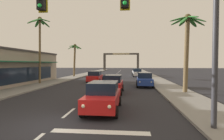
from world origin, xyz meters
TOP-DOWN VIEW (x-y plane):
  - ground_plane at (0.00, 0.00)m, footprint 220.00×220.00m
  - sidewalk_right at (7.80, 20.00)m, footprint 3.20×110.00m
  - sidewalk_left at (-7.80, 20.00)m, footprint 3.20×110.00m
  - lane_markings at (0.44, 19.21)m, footprint 4.28×86.32m
  - traffic_signal_mast at (3.21, -0.08)m, footprint 10.98×0.41m
  - sedan_lead_at_stop_bar at (1.85, 2.76)m, footprint 1.97×4.46m
  - sedan_third_in_queue at (1.80, 9.31)m, footprint 1.99×4.47m
  - sedan_oncoming_far at (-1.60, 18.37)m, footprint 1.96×4.46m
  - sedan_parked_nearest_kerb at (5.10, 31.11)m, footprint 1.97×4.46m
  - sedan_parked_mid_kerb at (5.20, 14.31)m, footprint 2.05×4.49m
  - sedan_parked_far_kerb at (5.05, 37.00)m, footprint 1.98×4.46m
  - palm_left_second at (-8.53, 15.53)m, footprint 3.36×3.32m
  - palm_left_third at (-7.93, 29.23)m, footprint 3.13×3.08m
  - palm_right_second at (8.61, 9.50)m, footprint 3.17×3.31m
  - town_gateway_arch at (0.00, 68.39)m, footprint 14.86×0.90m

SIDE VIEW (x-z plane):
  - ground_plane at x=0.00m, z-range 0.00..0.00m
  - lane_markings at x=0.44m, z-range 0.00..0.01m
  - sidewalk_right at x=7.80m, z-range 0.00..0.14m
  - sidewalk_left at x=-7.80m, z-range 0.00..0.14m
  - sedan_lead_at_stop_bar at x=1.85m, z-range 0.01..1.69m
  - sedan_third_in_queue at x=1.80m, z-range 0.01..1.69m
  - sedan_oncoming_far at x=-1.60m, z-range 0.01..1.69m
  - sedan_parked_nearest_kerb at x=5.10m, z-range 0.01..1.69m
  - sedan_parked_mid_kerb at x=5.20m, z-range 0.01..1.69m
  - sedan_parked_far_kerb at x=5.05m, z-range 0.01..1.69m
  - palm_left_third at x=-7.93m, z-range 1.17..8.02m
  - town_gateway_arch at x=0.00m, z-range 1.03..8.21m
  - traffic_signal_mast at x=3.21m, z-range 1.57..8.31m
  - palm_right_second at x=8.61m, z-range 1.35..8.64m
  - palm_left_second at x=-8.53m, z-range 2.27..11.24m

